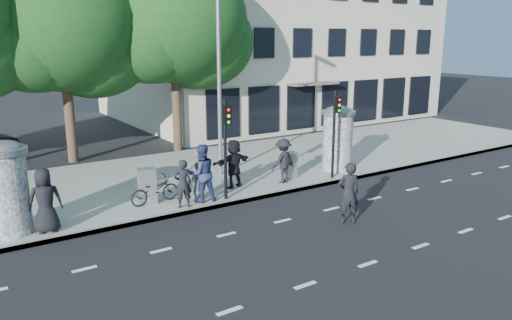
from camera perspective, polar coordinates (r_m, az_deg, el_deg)
ground at (r=14.49m, az=6.37°, el=-8.58°), size 120.00×120.00×0.00m
sidewalk at (r=20.47m, az=-7.09°, el=-1.64°), size 40.00×8.00×0.15m
curb at (r=17.16m, az=-1.20°, el=-4.60°), size 40.00×0.10×0.16m
lane_dash_near at (r=13.02m, az=12.66°, el=-11.52°), size 32.00×0.12×0.01m
lane_dash_far at (r=15.51m, az=3.06°, el=-6.96°), size 32.00×0.12×0.01m
ad_column_left at (r=15.34m, az=-26.76°, el=-2.67°), size 1.36×1.36×2.65m
ad_column_right at (r=20.75m, az=9.32°, el=2.65°), size 1.36×1.36×2.65m
traffic_pole_near at (r=16.50m, az=-3.46°, el=2.38°), size 0.22×0.31×3.40m
traffic_pole_far at (r=19.30m, az=9.02°, el=3.91°), size 0.22×0.31×3.40m
street_lamp at (r=19.35m, az=-4.18°, el=11.71°), size 0.25×0.93×8.00m
tree_near_left at (r=23.52m, az=-21.37°, el=14.30°), size 6.80×6.80×8.97m
tree_center at (r=24.73m, az=-9.44°, el=15.55°), size 7.00×7.00×9.30m
building at (r=36.61m, az=1.06°, el=14.63°), size 20.30×15.85×12.00m
ped_a at (r=15.14m, az=-22.95°, el=-4.29°), size 1.00×0.75×1.86m
ped_b at (r=16.16m, az=-8.36°, el=-2.69°), size 0.65×0.49×1.59m
ped_c at (r=16.59m, az=-6.23°, el=-1.52°), size 1.02×0.83×1.96m
ped_d at (r=18.76m, az=3.13°, el=-0.09°), size 1.17×0.78×1.68m
ped_e at (r=17.00m, az=-6.66°, el=-1.65°), size 1.09×0.78×1.67m
ped_f at (r=18.13m, az=-2.55°, el=-0.41°), size 1.73×0.85×1.78m
man_road at (r=15.28m, az=10.51°, el=-3.73°), size 0.81×0.68×1.90m
bicycle at (r=16.82m, az=-11.51°, el=-3.39°), size 0.76×1.77×0.90m
cabinet_left at (r=16.82m, az=-12.33°, el=-2.92°), size 0.64×0.51×1.19m
cabinet_right at (r=19.46m, az=3.92°, el=-0.58°), size 0.52×0.40×1.03m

